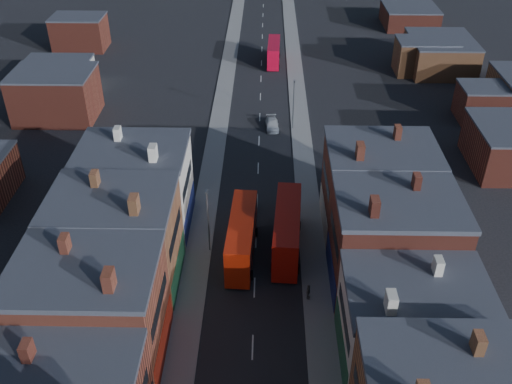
{
  "coord_description": "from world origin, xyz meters",
  "views": [
    {
      "loc": [
        1.02,
        -20.03,
        41.56
      ],
      "look_at": [
        0.0,
        32.44,
        6.42
      ],
      "focal_mm": 40.0,
      "sensor_mm": 36.0,
      "label": 1
    }
  ],
  "objects_px": {
    "bus_0": "(242,237)",
    "ped_3": "(308,292)",
    "bus_2": "(274,52)",
    "bus_1": "(287,230)",
    "car_3": "(272,124)",
    "car_2": "(247,204)"
  },
  "relations": [
    {
      "from": "bus_0",
      "to": "bus_2",
      "type": "xyz_separation_m",
      "value": [
        3.89,
        58.76,
        -0.41
      ]
    },
    {
      "from": "bus_2",
      "to": "car_2",
      "type": "xyz_separation_m",
      "value": [
        -3.59,
        -49.32,
        -1.77
      ]
    },
    {
      "from": "car_3",
      "to": "ped_3",
      "type": "height_order",
      "value": "ped_3"
    },
    {
      "from": "bus_0",
      "to": "ped_3",
      "type": "height_order",
      "value": "bus_0"
    },
    {
      "from": "car_3",
      "to": "bus_2",
      "type": "bearing_deg",
      "value": 84.81
    },
    {
      "from": "car_2",
      "to": "ped_3",
      "type": "distance_m",
      "value": 17.52
    },
    {
      "from": "bus_0",
      "to": "car_3",
      "type": "distance_m",
      "value": 31.32
    },
    {
      "from": "bus_0",
      "to": "car_2",
      "type": "xyz_separation_m",
      "value": [
        0.3,
        9.45,
        -2.18
      ]
    },
    {
      "from": "bus_2",
      "to": "car_3",
      "type": "height_order",
      "value": "bus_2"
    },
    {
      "from": "ped_3",
      "to": "car_2",
      "type": "bearing_deg",
      "value": 41.23
    },
    {
      "from": "car_3",
      "to": "ped_3",
      "type": "relative_size",
      "value": 2.65
    },
    {
      "from": "bus_2",
      "to": "car_3",
      "type": "distance_m",
      "value": 27.76
    },
    {
      "from": "bus_0",
      "to": "bus_1",
      "type": "distance_m",
      "value": 5.13
    },
    {
      "from": "bus_2",
      "to": "ped_3",
      "type": "bearing_deg",
      "value": -85.45
    },
    {
      "from": "bus_1",
      "to": "car_3",
      "type": "relative_size",
      "value": 2.59
    },
    {
      "from": "bus_0",
      "to": "ped_3",
      "type": "bearing_deg",
      "value": -41.16
    },
    {
      "from": "car_2",
      "to": "car_3",
      "type": "bearing_deg",
      "value": 75.32
    },
    {
      "from": "bus_2",
      "to": "car_2",
      "type": "relative_size",
      "value": 2.59
    },
    {
      "from": "bus_1",
      "to": "car_3",
      "type": "bearing_deg",
      "value": 96.66
    },
    {
      "from": "bus_1",
      "to": "car_3",
      "type": "distance_m",
      "value": 30.01
    },
    {
      "from": "bus_1",
      "to": "bus_2",
      "type": "distance_m",
      "value": 57.62
    },
    {
      "from": "car_2",
      "to": "ped_3",
      "type": "xyz_separation_m",
      "value": [
        6.71,
        -16.17,
        0.47
      ]
    }
  ]
}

